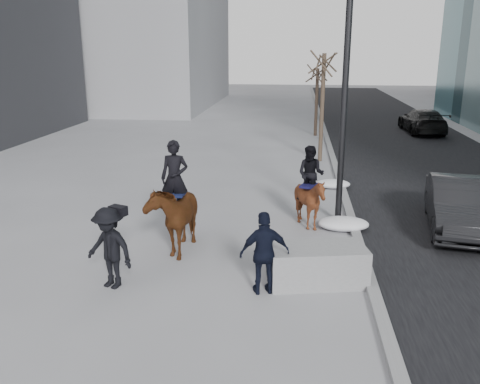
# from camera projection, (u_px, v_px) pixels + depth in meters

# --- Properties ---
(ground) EXTENTS (120.00, 120.00, 0.00)m
(ground) POSITION_uv_depth(u_px,v_px,m) (234.00, 269.00, 11.64)
(ground) COLOR gray
(ground) RESTS_ON ground
(road) EXTENTS (8.00, 90.00, 0.01)m
(road) POSITION_uv_depth(u_px,v_px,m) (437.00, 173.00, 20.44)
(road) COLOR black
(road) RESTS_ON ground
(curb) EXTENTS (0.25, 90.00, 0.12)m
(curb) POSITION_uv_depth(u_px,v_px,m) (336.00, 169.00, 20.85)
(curb) COLOR gray
(curb) RESTS_ON ground
(planter) EXTENTS (2.22, 1.41, 0.82)m
(planter) POSITION_uv_depth(u_px,v_px,m) (317.00, 265.00, 10.88)
(planter) COLOR gray
(planter) RESTS_ON ground
(car_near) EXTENTS (2.17, 4.47, 1.41)m
(car_near) POSITION_uv_depth(u_px,v_px,m) (458.00, 205.00, 14.01)
(car_near) COLOR black
(car_near) RESTS_ON ground
(car_far) EXTENTS (2.14, 4.94, 1.42)m
(car_far) POSITION_uv_depth(u_px,v_px,m) (422.00, 121.00, 29.99)
(car_far) COLOR black
(car_far) RESTS_ON ground
(tree_near) EXTENTS (1.20, 1.20, 5.17)m
(tree_near) POSITION_uv_depth(u_px,v_px,m) (322.00, 103.00, 21.99)
(tree_near) COLOR #3A2D22
(tree_near) RESTS_ON ground
(tree_far) EXTENTS (1.20, 1.20, 4.19)m
(tree_far) POSITION_uv_depth(u_px,v_px,m) (317.00, 99.00, 28.64)
(tree_far) COLOR #382821
(tree_far) RESTS_ON ground
(mounted_left) EXTENTS (1.01, 2.14, 2.74)m
(mounted_left) POSITION_uv_depth(u_px,v_px,m) (175.00, 210.00, 12.55)
(mounted_left) COLOR #46290E
(mounted_left) RESTS_ON ground
(mounted_right) EXTENTS (1.60, 1.69, 2.31)m
(mounted_right) POSITION_uv_depth(u_px,v_px,m) (310.00, 196.00, 14.08)
(mounted_right) COLOR #481F0E
(mounted_right) RESTS_ON ground
(feeder) EXTENTS (1.11, 0.99, 1.75)m
(feeder) POSITION_uv_depth(u_px,v_px,m) (265.00, 253.00, 10.29)
(feeder) COLOR black
(feeder) RESTS_ON ground
(camera_crew) EXTENTS (1.30, 1.03, 1.75)m
(camera_crew) POSITION_uv_depth(u_px,v_px,m) (109.00, 248.00, 10.55)
(camera_crew) COLOR black
(camera_crew) RESTS_ON ground
(lamppost) EXTENTS (0.25, 1.13, 9.09)m
(lamppost) POSITION_uv_depth(u_px,v_px,m) (347.00, 43.00, 13.52)
(lamppost) COLOR black
(lamppost) RESTS_ON ground
(snow_piles) EXTENTS (1.41, 5.22, 0.36)m
(snow_piles) POSITION_uv_depth(u_px,v_px,m) (339.00, 206.00, 15.73)
(snow_piles) COLOR white
(snow_piles) RESTS_ON ground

